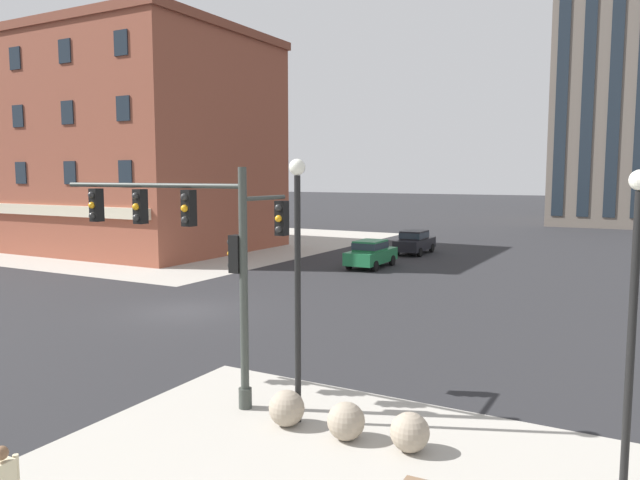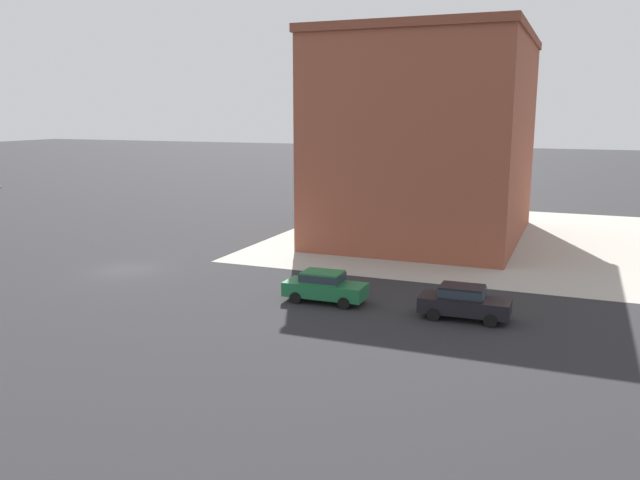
{
  "view_description": "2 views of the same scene",
  "coord_description": "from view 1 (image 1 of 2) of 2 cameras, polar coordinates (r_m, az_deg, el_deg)",
  "views": [
    {
      "loc": [
        16.84,
        -18.87,
        5.61
      ],
      "look_at": [
        4.68,
        3.26,
        2.91
      ],
      "focal_mm": 33.94,
      "sensor_mm": 36.0,
      "label": 1
    },
    {
      "loc": [
        33.12,
        27.02,
        10.07
      ],
      "look_at": [
        -2.66,
        12.58,
        2.4
      ],
      "focal_mm": 36.27,
      "sensor_mm": 36.0,
      "label": 2
    }
  ],
  "objects": [
    {
      "name": "sidewalk_far_corner",
      "position": [
        53.84,
        -14.6,
        -0.07
      ],
      "size": [
        32.0,
        32.0,
        0.02
      ],
      "primitive_type": "cube",
      "color": "#A8A399",
      "rests_on": "ground"
    },
    {
      "name": "bollard_sphere_curb_a",
      "position": [
        14.1,
        -3.16,
        -15.55
      ],
      "size": [
        0.81,
        0.81,
        0.81
      ],
      "primitive_type": "sphere",
      "color": "gray",
      "rests_on": "ground"
    },
    {
      "name": "car_main_northbound_near",
      "position": [
        43.83,
        8.91,
        -0.11
      ],
      "size": [
        1.94,
        4.42,
        1.68
      ],
      "color": "black",
      "rests_on": "ground"
    },
    {
      "name": "ground_plane",
      "position": [
        25.9,
        -12.74,
        -6.55
      ],
      "size": [
        320.0,
        320.0,
        0.0
      ],
      "primitive_type": "plane",
      "color": "#262628"
    },
    {
      "name": "traffic_signal_main",
      "position": [
        15.3,
        -10.96,
        -0.37
      ],
      "size": [
        6.03,
        2.09,
        5.8
      ],
      "color": "#383D38",
      "rests_on": "ground"
    },
    {
      "name": "bollard_sphere_curb_c",
      "position": [
        13.03,
        8.46,
        -17.48
      ],
      "size": [
        0.81,
        0.81,
        0.81
      ],
      "primitive_type": "sphere",
      "color": "gray",
      "rests_on": "ground"
    },
    {
      "name": "street_lamp_corner_near",
      "position": [
        13.44,
        -2.13,
        -2.08
      ],
      "size": [
        0.36,
        0.36,
        5.97
      ],
      "color": "black",
      "rests_on": "ground"
    },
    {
      "name": "bollard_sphere_curb_b",
      "position": [
        13.42,
        2.47,
        -16.69
      ],
      "size": [
        0.81,
        0.81,
        0.81
      ],
      "primitive_type": "sphere",
      "color": "gray",
      "rests_on": "ground"
    },
    {
      "name": "street_lamp_mid_sidewalk",
      "position": [
        11.69,
        27.47,
        -4.7
      ],
      "size": [
        0.36,
        0.36,
        5.71
      ],
      "color": "black",
      "rests_on": "ground"
    },
    {
      "name": "car_main_southbound_far",
      "position": [
        37.01,
        4.82,
        -1.19
      ],
      "size": [
        1.93,
        4.42,
        1.68
      ],
      "color": "#1E6B3D",
      "rests_on": "ground"
    },
    {
      "name": "storefront_block_near_corner",
      "position": [
        49.66,
        -17.65,
        8.61
      ],
      "size": [
        20.38,
        15.28,
        16.03
      ],
      "color": "brown",
      "rests_on": "ground"
    }
  ]
}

